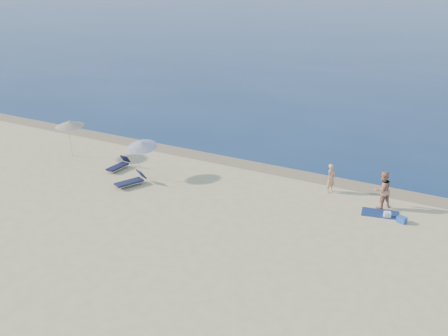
# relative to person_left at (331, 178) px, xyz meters

# --- Properties ---
(wet_sand_strip) EXTENTS (240.00, 1.60, 0.00)m
(wet_sand_strip) POSITION_rel_person_left_xyz_m (-2.39, 1.51, -0.77)
(wet_sand_strip) COLOR #847254
(wet_sand_strip) RESTS_ON ground
(person_left) EXTENTS (0.54, 0.66, 1.55)m
(person_left) POSITION_rel_person_left_xyz_m (0.00, 0.00, 0.00)
(person_left) COLOR tan
(person_left) RESTS_ON ground
(person_right) EXTENTS (1.15, 1.18, 1.91)m
(person_right) POSITION_rel_person_left_xyz_m (2.79, -0.63, 0.18)
(person_right) COLOR tan
(person_right) RESTS_ON ground
(beach_towel) EXTENTS (1.90, 1.29, 0.03)m
(beach_towel) POSITION_rel_person_left_xyz_m (2.95, -1.32, -0.76)
(beach_towel) COLOR #0F214F
(beach_towel) RESTS_ON ground
(white_bag) EXTENTS (0.39, 0.37, 0.27)m
(white_bag) POSITION_rel_person_left_xyz_m (3.33, -1.54, -0.64)
(white_bag) COLOR white
(white_bag) RESTS_ON ground
(blue_cooler) EXTENTS (0.49, 0.41, 0.30)m
(blue_cooler) POSITION_rel_person_left_xyz_m (4.06, -1.78, -0.63)
(blue_cooler) COLOR #2151B5
(blue_cooler) RESTS_ON ground
(umbrella_near) EXTENTS (1.88, 1.90, 2.21)m
(umbrella_near) POSITION_rel_person_left_xyz_m (-9.91, -2.89, 1.08)
(umbrella_near) COLOR silver
(umbrella_near) RESTS_ON ground
(umbrella_far) EXTENTS (2.33, 2.34, 2.34)m
(umbrella_far) POSITION_rel_person_left_xyz_m (-15.67, -2.33, 1.29)
(umbrella_far) COLOR silver
(umbrella_far) RESTS_ON ground
(lounger_left) EXTENTS (0.61, 1.61, 0.70)m
(lounger_left) POSITION_rel_person_left_xyz_m (-11.74, -2.77, -0.52)
(lounger_left) COLOR #121433
(lounger_left) RESTS_ON ground
(lounger_right) EXTENTS (1.21, 1.80, 0.76)m
(lounger_right) POSITION_rel_person_left_xyz_m (-9.68, -4.30, -0.50)
(lounger_right) COLOR #151D3B
(lounger_right) RESTS_ON ground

